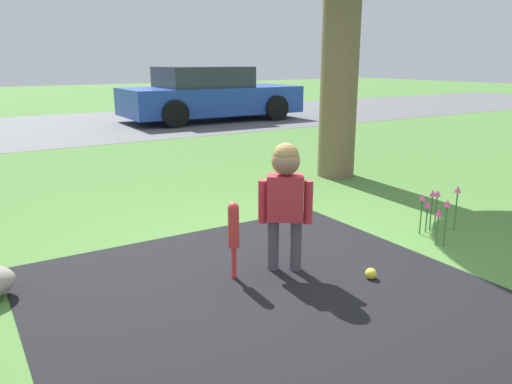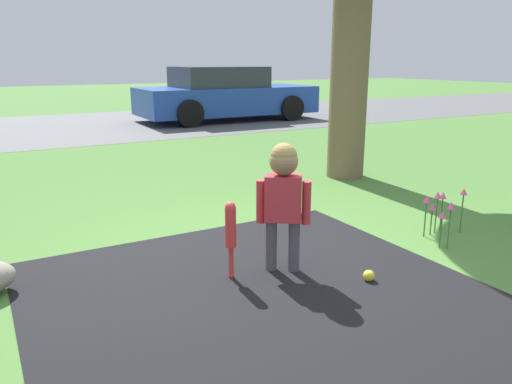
% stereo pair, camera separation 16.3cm
% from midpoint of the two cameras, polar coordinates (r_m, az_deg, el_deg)
% --- Properties ---
extents(ground_plane, '(60.00, 60.00, 0.00)m').
position_cam_midpoint_polar(ground_plane, '(3.95, 2.66, -7.83)').
color(ground_plane, '#477533').
extents(street_strip, '(40.00, 6.00, 0.01)m').
position_cam_midpoint_polar(street_strip, '(12.55, -22.23, 6.82)').
color(street_strip, '#59595B').
rests_on(street_strip, ground).
extents(child, '(0.33, 0.27, 0.96)m').
position_cam_midpoint_polar(child, '(3.58, 2.08, 0.30)').
color(child, '#4C4751').
rests_on(child, ground).
extents(baseball_bat, '(0.08, 0.08, 0.57)m').
position_cam_midpoint_polar(baseball_bat, '(3.51, -3.91, -4.36)').
color(baseball_bat, red).
rests_on(baseball_bat, ground).
extents(sports_ball, '(0.08, 0.08, 0.08)m').
position_cam_midpoint_polar(sports_ball, '(3.69, 11.76, -9.13)').
color(sports_ball, yellow).
rests_on(sports_ball, ground).
extents(parked_car, '(4.51, 2.14, 1.36)m').
position_cam_midpoint_polar(parked_car, '(13.12, -5.72, 10.96)').
color(parked_car, '#2347AD').
rests_on(parked_car, ground).
extents(flower_bed, '(0.52, 0.41, 0.42)m').
position_cam_midpoint_polar(flower_bed, '(4.66, 19.11, -1.09)').
color(flower_bed, '#38702D').
rests_on(flower_bed, ground).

